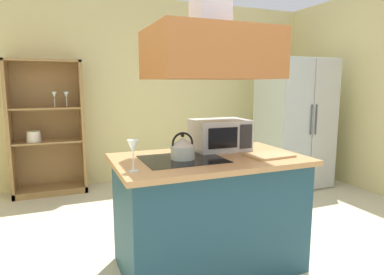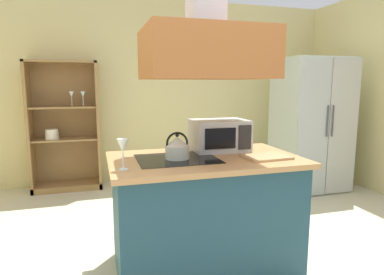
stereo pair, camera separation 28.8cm
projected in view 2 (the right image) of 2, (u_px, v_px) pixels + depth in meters
wall_back at (142, 91)px, 5.06m from camera, size 6.00×0.12×2.70m
kitchen_island at (204, 212)px, 2.63m from camera, size 1.45×0.87×0.90m
range_hood at (205, 39)px, 2.43m from camera, size 0.90×0.70×1.21m
refrigerator at (311, 125)px, 4.62m from camera, size 0.90×0.77×1.81m
dish_cabinet at (65, 133)px, 4.63m from camera, size 0.92×0.40×1.77m
kettle at (177, 148)px, 2.49m from camera, size 0.18×0.18×0.20m
cutting_board at (266, 157)px, 2.53m from camera, size 0.35×0.26×0.02m
microwave at (219, 135)px, 2.82m from camera, size 0.46×0.35×0.26m
wine_glass_on_counter at (123, 147)px, 2.17m from camera, size 0.08×0.08×0.21m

